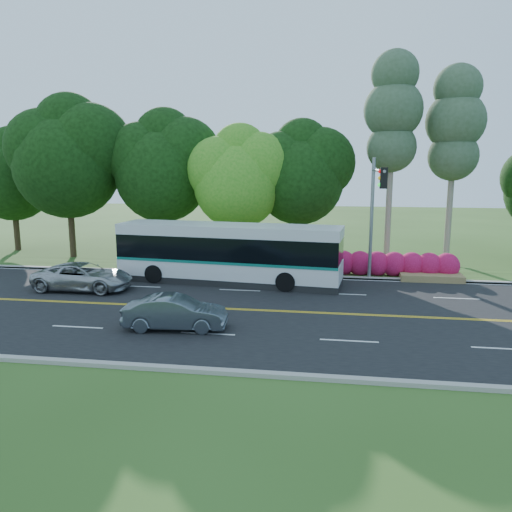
# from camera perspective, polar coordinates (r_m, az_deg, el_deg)

# --- Properties ---
(ground) EXTENTS (120.00, 120.00, 0.00)m
(ground) POSITION_cam_1_polar(r_m,az_deg,el_deg) (23.18, -2.22, -6.14)
(ground) COLOR #2E4D19
(ground) RESTS_ON ground
(road) EXTENTS (60.00, 14.00, 0.02)m
(road) POSITION_cam_1_polar(r_m,az_deg,el_deg) (23.18, -2.22, -6.11)
(road) COLOR black
(road) RESTS_ON ground
(curb_north) EXTENTS (60.00, 0.30, 0.15)m
(curb_north) POSITION_cam_1_polar(r_m,az_deg,el_deg) (29.99, 0.33, -2.16)
(curb_north) COLOR #A29C92
(curb_north) RESTS_ON ground
(curb_south) EXTENTS (60.00, 0.30, 0.15)m
(curb_south) POSITION_cam_1_polar(r_m,az_deg,el_deg) (16.59, -6.94, -12.81)
(curb_south) COLOR #A29C92
(curb_south) RESTS_ON ground
(grass_verge) EXTENTS (60.00, 4.00, 0.10)m
(grass_verge) POSITION_cam_1_polar(r_m,az_deg,el_deg) (31.79, 0.81, -1.49)
(grass_verge) COLOR #2E4D19
(grass_verge) RESTS_ON ground
(lane_markings) EXTENTS (57.60, 13.82, 0.00)m
(lane_markings) POSITION_cam_1_polar(r_m,az_deg,el_deg) (23.19, -2.45, -6.07)
(lane_markings) COLOR gold
(lane_markings) RESTS_ON road
(tree_row) EXTENTS (44.70, 9.10, 13.84)m
(tree_row) POSITION_cam_1_polar(r_m,az_deg,el_deg) (35.22, -6.94, 10.54)
(tree_row) COLOR #322016
(tree_row) RESTS_ON ground
(bougainvillea_hedge) EXTENTS (9.50, 2.25, 1.50)m
(bougainvillea_hedge) POSITION_cam_1_polar(r_m,az_deg,el_deg) (30.69, 14.00, -0.96)
(bougainvillea_hedge) COLOR #A20D34
(bougainvillea_hedge) RESTS_ON ground
(traffic_signal) EXTENTS (0.42, 6.10, 7.00)m
(traffic_signal) POSITION_cam_1_polar(r_m,az_deg,el_deg) (27.39, 13.45, 6.09)
(traffic_signal) COLOR gray
(traffic_signal) RESTS_ON ground
(transit_bus) EXTENTS (12.79, 4.09, 3.29)m
(transit_bus) POSITION_cam_1_polar(r_m,az_deg,el_deg) (28.07, -3.17, 0.23)
(transit_bus) COLOR silver
(transit_bus) RESTS_ON road
(sedan) EXTENTS (4.26, 1.81, 1.37)m
(sedan) POSITION_cam_1_polar(r_m,az_deg,el_deg) (20.54, -9.20, -6.40)
(sedan) COLOR slate
(sedan) RESTS_ON road
(suv) EXTENTS (5.17, 2.39, 1.44)m
(suv) POSITION_cam_1_polar(r_m,az_deg,el_deg) (28.07, -19.13, -2.23)
(suv) COLOR #AAACAE
(suv) RESTS_ON road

